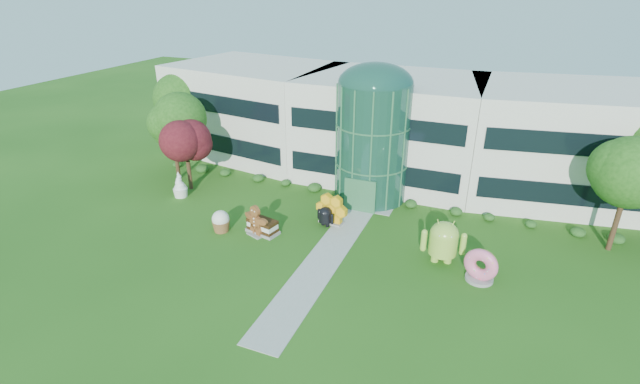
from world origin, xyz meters
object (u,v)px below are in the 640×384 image
at_px(android_black, 325,215).
at_px(donut, 481,265).
at_px(gingerbread, 256,220).
at_px(android_green, 444,239).

height_order(android_black, donut, donut).
xyz_separation_m(donut, gingerbread, (-15.81, -0.36, 0.08)).
relative_size(donut, gingerbread, 0.86).
bearing_deg(android_green, android_black, 158.47).
height_order(donut, gingerbread, gingerbread).
relative_size(android_black, gingerbread, 0.70).
bearing_deg(donut, android_green, 170.04).
xyz_separation_m(android_black, gingerbread, (-4.21, -3.22, 0.30)).
relative_size(android_black, donut, 0.81).
distance_m(donut, gingerbread, 15.81).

